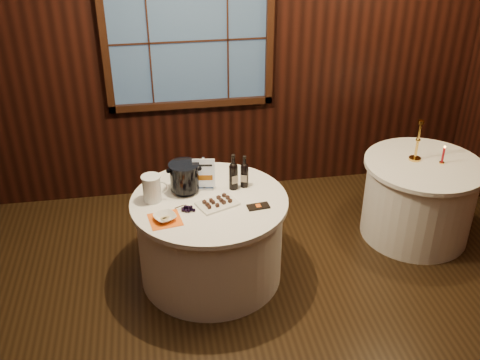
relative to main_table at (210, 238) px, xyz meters
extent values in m
cube|color=black|center=(0.00, 1.50, 1.11)|extent=(6.00, 0.02, 3.00)
cube|color=#324969|center=(0.00, 1.47, 1.26)|extent=(1.50, 0.01, 1.20)
cylinder|color=white|center=(0.00, 0.00, -0.02)|extent=(1.20, 1.20, 0.73)
cylinder|color=white|center=(0.00, 0.00, 0.36)|extent=(1.28, 1.28, 0.04)
cylinder|color=white|center=(2.00, 0.30, -0.02)|extent=(1.00, 1.00, 0.73)
cylinder|color=white|center=(2.00, 0.30, 0.36)|extent=(1.08, 1.08, 0.04)
cube|color=#AFAFB6|center=(-0.02, 0.18, 0.39)|extent=(0.16, 0.11, 0.02)
cube|color=#AFAFB6|center=(-0.02, 0.18, 0.54)|extent=(0.02, 0.02, 0.28)
cube|color=white|center=(-0.02, 0.17, 0.54)|extent=(0.18, 0.03, 0.26)
cylinder|color=black|center=(0.22, 0.14, 0.48)|extent=(0.07, 0.07, 0.20)
sphere|color=black|center=(0.22, 0.14, 0.58)|extent=(0.07, 0.07, 0.07)
cylinder|color=black|center=(0.22, 0.14, 0.64)|extent=(0.03, 0.03, 0.09)
cylinder|color=black|center=(0.22, 0.14, 0.68)|extent=(0.03, 0.03, 0.02)
cube|color=#C3B39C|center=(0.22, 0.10, 0.48)|extent=(0.05, 0.02, 0.07)
cylinder|color=black|center=(0.32, 0.16, 0.47)|extent=(0.07, 0.07, 0.18)
sphere|color=black|center=(0.32, 0.16, 0.56)|extent=(0.07, 0.07, 0.07)
cylinder|color=black|center=(0.32, 0.16, 0.61)|extent=(0.03, 0.03, 0.08)
cylinder|color=black|center=(0.32, 0.16, 0.66)|extent=(0.03, 0.03, 0.02)
cube|color=#C3B39C|center=(0.32, 0.12, 0.47)|extent=(0.05, 0.02, 0.06)
cylinder|color=black|center=(-0.18, 0.16, 0.40)|extent=(0.18, 0.18, 0.03)
cylinder|color=black|center=(-0.18, 0.16, 0.52)|extent=(0.24, 0.24, 0.20)
cylinder|color=black|center=(-0.18, 0.16, 0.63)|extent=(0.25, 0.25, 0.02)
cube|color=white|center=(0.05, -0.09, 0.39)|extent=(0.36, 0.31, 0.02)
cube|color=black|center=(0.37, -0.18, 0.39)|extent=(0.18, 0.11, 0.01)
cylinder|color=#392B14|center=(-0.25, -0.12, 0.40)|extent=(0.07, 0.04, 0.03)
cylinder|color=white|center=(-0.45, 0.06, 0.49)|extent=(0.14, 0.14, 0.21)
cylinder|color=white|center=(-0.45, 0.06, 0.60)|extent=(0.16, 0.16, 0.01)
torus|color=white|center=(-0.38, 0.06, 0.50)|extent=(0.11, 0.02, 0.11)
cube|color=orange|center=(-0.37, -0.24, 0.38)|extent=(0.27, 0.27, 0.00)
imported|color=white|center=(-0.37, -0.24, 0.41)|extent=(0.22, 0.22, 0.04)
cylinder|color=gold|center=(1.94, 0.38, 0.39)|extent=(0.11, 0.11, 0.02)
cylinder|color=gold|center=(1.94, 0.38, 0.57)|extent=(0.02, 0.02, 0.34)
cylinder|color=gold|center=(1.94, 0.38, 0.76)|extent=(0.06, 0.06, 0.03)
cylinder|color=gold|center=(2.15, 0.27, 0.39)|extent=(0.05, 0.05, 0.01)
cylinder|color=#AB0D18|center=(2.15, 0.27, 0.46)|extent=(0.02, 0.02, 0.14)
sphere|color=#FFB23F|center=(2.15, 0.27, 0.55)|extent=(0.02, 0.02, 0.02)
camera|label=1|loc=(-0.39, -3.84, 2.77)|focal=42.00mm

